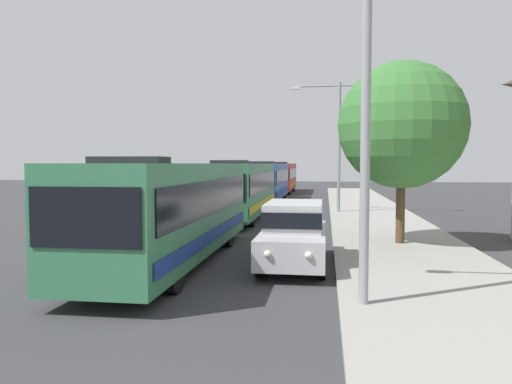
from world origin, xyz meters
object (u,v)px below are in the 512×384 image
at_px(streetlamp_near, 366,66).
at_px(roadside_tree, 402,125).
at_px(bus_second_in_line, 241,188).
at_px(bus_fourth_in_line, 281,176).
at_px(white_suv, 294,231).
at_px(bus_middle, 267,181).
at_px(streetlamp_mid, 339,132).
at_px(bus_lead, 173,208).

xyz_separation_m(streetlamp_near, roadside_tree, (1.92, 8.02, -0.58)).
height_order(bus_second_in_line, streetlamp_near, streetlamp_near).
distance_m(bus_fourth_in_line, roadside_tree, 33.29).
distance_m(white_suv, roadside_tree, 6.28).
height_order(bus_middle, bus_fourth_in_line, same).
bearing_deg(white_suv, bus_middle, 98.80).
relative_size(bus_second_in_line, streetlamp_mid, 1.43).
bearing_deg(white_suv, roadside_tree, 46.75).
height_order(bus_second_in_line, bus_middle, same).
bearing_deg(bus_second_in_line, bus_middle, 90.00).
distance_m(bus_second_in_line, roadside_tree, 11.28).
distance_m(bus_lead, white_suv, 3.76).
bearing_deg(bus_fourth_in_line, roadside_tree, -77.25).
height_order(streetlamp_near, streetlamp_mid, streetlamp_near).
relative_size(bus_fourth_in_line, streetlamp_near, 1.41).
bearing_deg(bus_fourth_in_line, bus_second_in_line, -90.00).
relative_size(bus_lead, streetlamp_mid, 1.41).
bearing_deg(bus_second_in_line, bus_fourth_in_line, 90.00).
distance_m(bus_fourth_in_line, streetlamp_mid, 21.92).
height_order(bus_middle, white_suv, bus_middle).
bearing_deg(streetlamp_near, bus_second_in_line, 108.48).
bearing_deg(streetlamp_mid, bus_second_in_line, -149.18).
bearing_deg(white_suv, streetlamp_mid, 83.62).
relative_size(bus_second_in_line, bus_fourth_in_line, 1.01).
bearing_deg(bus_lead, bus_middle, 90.00).
relative_size(bus_fourth_in_line, white_suv, 2.26).
bearing_deg(bus_fourth_in_line, streetlamp_near, -82.39).
distance_m(bus_lead, bus_middle, 23.97).
distance_m(bus_lead, bus_second_in_line, 12.07).
xyz_separation_m(bus_middle, roadside_tree, (7.32, -20.05, 2.73)).
distance_m(streetlamp_near, streetlamp_mid, 19.38).
distance_m(bus_fourth_in_line, streetlamp_near, 40.87).
relative_size(bus_middle, bus_fourth_in_line, 1.02).
bearing_deg(streetlamp_mid, roadside_tree, -80.40).
xyz_separation_m(bus_second_in_line, roadside_tree, (7.32, -8.14, 2.73)).
bearing_deg(bus_fourth_in_line, bus_middle, -90.00).
relative_size(streetlamp_near, streetlamp_mid, 1.01).
relative_size(bus_lead, bus_middle, 0.97).
relative_size(white_suv, roadside_tree, 0.74).
bearing_deg(bus_fourth_in_line, white_suv, -84.17).
xyz_separation_m(bus_lead, bus_middle, (0.00, 23.97, 0.00)).
height_order(streetlamp_mid, roadside_tree, streetlamp_mid).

